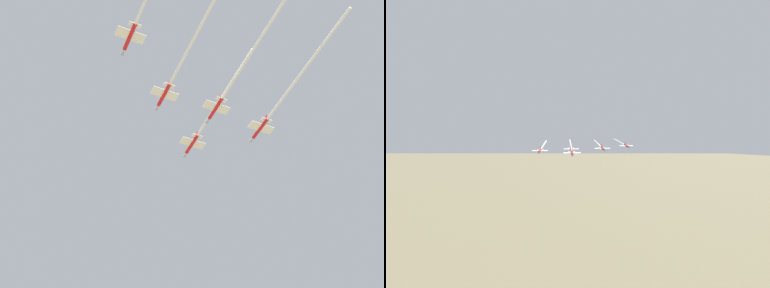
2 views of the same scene
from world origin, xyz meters
TOP-DOWN VIEW (x-y plane):
  - jet_lead at (-1.39, -0.98)m, footprint 24.41×45.97m
  - jet_port_inner at (-9.22, -23.78)m, footprint 24.05×45.26m
  - jet_starboard_inner at (22.96, -11.14)m, footprint 27.30×51.74m
  - jet_port_outer at (8.10, -19.91)m, footprint 26.75×50.64m
  - jet_starboard_outer at (-16.86, -46.97)m, footprint 24.16×45.48m

SIDE VIEW (x-z plane):
  - jet_starboard_inner at x=22.96m, z-range 130.22..132.72m
  - jet_starboard_outer at x=-16.86m, z-range 130.46..132.95m
  - jet_port_outer at x=8.10m, z-range 130.82..133.32m
  - jet_port_inner at x=-9.22m, z-range 131.30..133.80m
  - jet_lead at x=-1.39m, z-range 131.48..133.98m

